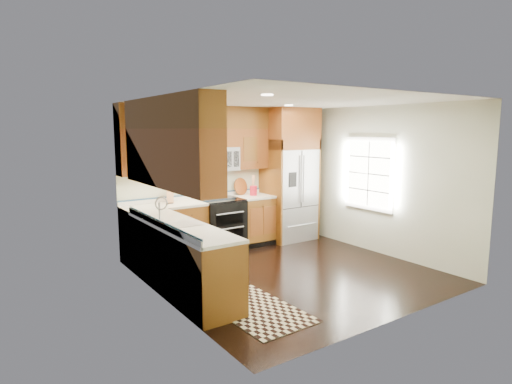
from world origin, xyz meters
TOP-DOWN VIEW (x-y plane):
  - ground at (0.00, 0.00)m, footprint 4.00×4.00m
  - wall_back at (0.00, 2.00)m, footprint 4.00×0.02m
  - wall_left at (-2.00, 0.00)m, footprint 0.02×4.00m
  - wall_right at (2.00, 0.00)m, footprint 0.02×4.00m
  - window at (1.98, 0.20)m, footprint 0.04×1.10m
  - base_cabinets at (-1.23, 0.90)m, footprint 2.85×3.00m
  - countertop at (-1.09, 1.01)m, footprint 2.86×3.01m
  - upper_cabinets at (-1.15, 1.09)m, footprint 2.85×3.00m
  - range at (-0.25, 1.67)m, footprint 0.76×0.67m
  - microwave at (-0.25, 1.80)m, footprint 0.76×0.40m
  - refrigerator at (1.30, 1.63)m, footprint 0.98×0.75m
  - sink_faucet at (-1.73, 0.23)m, footprint 0.54×0.44m
  - rug at (-1.20, -0.87)m, footprint 0.89×1.45m
  - knife_block at (-1.15, 1.84)m, footprint 0.16×0.19m
  - utensil_crock at (0.50, 1.73)m, footprint 0.16×0.16m
  - cutting_board at (0.34, 1.92)m, footprint 0.40×0.40m

SIDE VIEW (x-z plane):
  - ground at x=0.00m, z-range 0.00..0.00m
  - rug at x=-1.20m, z-range 0.00..0.01m
  - base_cabinets at x=-1.23m, z-range 0.00..0.90m
  - range at x=-0.25m, z-range 0.00..0.94m
  - countertop at x=-1.09m, z-range 0.90..0.94m
  - cutting_board at x=0.34m, z-range 0.94..0.96m
  - sink_faucet at x=-1.73m, z-range 0.81..1.18m
  - knife_block at x=-1.15m, z-range 0.91..1.22m
  - utensil_crock at x=0.50m, z-range 0.88..1.27m
  - wall_back at x=0.00m, z-range 0.00..2.60m
  - wall_left at x=-2.00m, z-range 0.00..2.60m
  - wall_right at x=2.00m, z-range 0.00..2.60m
  - refrigerator at x=1.30m, z-range 0.00..2.60m
  - window at x=1.98m, z-range 0.75..2.05m
  - microwave at x=-0.25m, z-range 1.45..1.87m
  - upper_cabinets at x=-1.15m, z-range 1.45..2.60m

